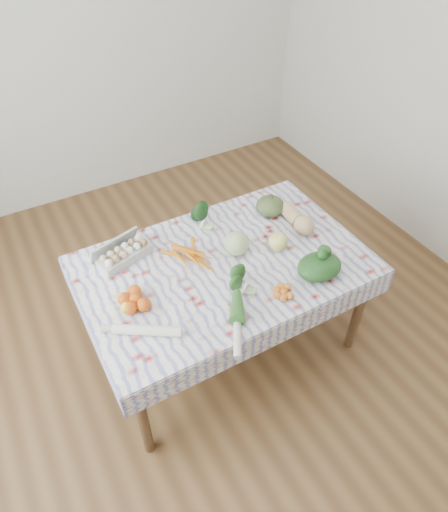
# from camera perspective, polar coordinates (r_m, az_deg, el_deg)

# --- Properties ---
(ground) EXTENTS (4.50, 4.50, 0.00)m
(ground) POSITION_cam_1_polar(r_m,az_deg,el_deg) (3.24, 0.00, -10.70)
(ground) COLOR brown
(ground) RESTS_ON ground
(wall_back) EXTENTS (4.00, 0.04, 2.80)m
(wall_back) POSITION_cam_1_polar(r_m,az_deg,el_deg) (4.21, -16.78, 24.70)
(wall_back) COLOR silver
(wall_back) RESTS_ON ground
(dining_table) EXTENTS (1.60, 1.00, 0.75)m
(dining_table) POSITION_cam_1_polar(r_m,az_deg,el_deg) (2.72, 0.00, -2.19)
(dining_table) COLOR brown
(dining_table) RESTS_ON ground
(tablecloth) EXTENTS (1.66, 1.06, 0.01)m
(tablecloth) POSITION_cam_1_polar(r_m,az_deg,el_deg) (2.67, 0.00, -1.01)
(tablecloth) COLOR silver
(tablecloth) RESTS_ON dining_table
(egg_carton) EXTENTS (0.35, 0.22, 0.09)m
(egg_carton) POSITION_cam_1_polar(r_m,az_deg,el_deg) (2.71, -12.29, 0.15)
(egg_carton) COLOR #BBBCB6
(egg_carton) RESTS_ON tablecloth
(carrot_bunch) EXTENTS (0.26, 0.24, 0.04)m
(carrot_bunch) POSITION_cam_1_polar(r_m,az_deg,el_deg) (2.66, -4.26, -0.37)
(carrot_bunch) COLOR orange
(carrot_bunch) RESTS_ON tablecloth
(kale_bunch) EXTENTS (0.18, 0.17, 0.13)m
(kale_bunch) POSITION_cam_1_polar(r_m,az_deg,el_deg) (2.89, -3.18, 4.84)
(kale_bunch) COLOR black
(kale_bunch) RESTS_ON tablecloth
(kabocha_squash) EXTENTS (0.23, 0.23, 0.12)m
(kabocha_squash) POSITION_cam_1_polar(r_m,az_deg,el_deg) (3.00, 5.82, 6.27)
(kabocha_squash) COLOR #475A2D
(kabocha_squash) RESTS_ON tablecloth
(cabbage) EXTENTS (0.16, 0.16, 0.15)m
(cabbage) POSITION_cam_1_polar(r_m,az_deg,el_deg) (2.68, 1.57, 1.59)
(cabbage) COLOR #ABC17B
(cabbage) RESTS_ON tablecloth
(butternut_squash) EXTENTS (0.14, 0.28, 0.13)m
(butternut_squash) POSITION_cam_1_polar(r_m,az_deg,el_deg) (2.92, 9.19, 4.72)
(butternut_squash) COLOR tan
(butternut_squash) RESTS_ON tablecloth
(orange_cluster) EXTENTS (0.25, 0.25, 0.08)m
(orange_cluster) POSITION_cam_1_polar(r_m,az_deg,el_deg) (2.46, -10.95, -5.33)
(orange_cluster) COLOR #D5500F
(orange_cluster) RESTS_ON tablecloth
(broccoli) EXTENTS (0.18, 0.18, 0.10)m
(broccoli) POSITION_cam_1_polar(r_m,az_deg,el_deg) (2.48, 1.77, -3.45)
(broccoli) COLOR #24501B
(broccoli) RESTS_ON tablecloth
(mandarin_cluster) EXTENTS (0.19, 0.19, 0.04)m
(mandarin_cluster) POSITION_cam_1_polar(r_m,az_deg,el_deg) (2.50, 7.51, -4.42)
(mandarin_cluster) COLOR orange
(mandarin_cluster) RESTS_ON tablecloth
(grapefruit) EXTENTS (0.15, 0.15, 0.12)m
(grapefruit) POSITION_cam_1_polar(r_m,az_deg,el_deg) (2.74, 6.78, 1.82)
(grapefruit) COLOR #EBE972
(grapefruit) RESTS_ON tablecloth
(spinach_bag) EXTENTS (0.29, 0.24, 0.12)m
(spinach_bag) POSITION_cam_1_polar(r_m,az_deg,el_deg) (2.61, 11.84, -1.28)
(spinach_bag) COLOR #163714
(spinach_bag) RESTS_ON tablecloth
(daikon) EXTENTS (0.34, 0.24, 0.05)m
(daikon) POSITION_cam_1_polar(r_m,az_deg,el_deg) (2.33, -9.63, -9.14)
(daikon) COLOR white
(daikon) RESTS_ON tablecloth
(leek) EXTENTS (0.23, 0.36, 0.04)m
(leek) POSITION_cam_1_polar(r_m,az_deg,el_deg) (2.33, 1.67, -8.61)
(leek) COLOR beige
(leek) RESTS_ON tablecloth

